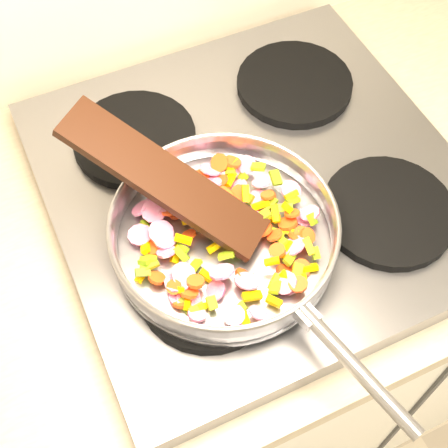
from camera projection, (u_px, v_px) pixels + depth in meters
name	position (u px, v px, depth m)	size (l,w,h in m)	color
cooktop	(256.00, 185.00, 0.95)	(0.60, 0.60, 0.04)	#939399
grate_fl	(209.00, 286.00, 0.82)	(0.19, 0.19, 0.02)	black
grate_fr	(388.00, 212.00, 0.89)	(0.19, 0.19, 0.02)	black
grate_bl	(135.00, 138.00, 0.96)	(0.19, 0.19, 0.02)	black
grate_br	(294.00, 84.00, 1.02)	(0.19, 0.19, 0.02)	black
saute_pan	(225.00, 232.00, 0.82)	(0.34, 0.50, 0.05)	#9E9EA5
vegetable_heap	(222.00, 230.00, 0.84)	(0.27, 0.27, 0.05)	#F94816
wooden_spatula	(165.00, 179.00, 0.81)	(0.30, 0.07, 0.01)	black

